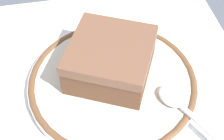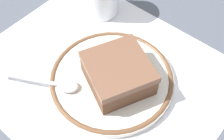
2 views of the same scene
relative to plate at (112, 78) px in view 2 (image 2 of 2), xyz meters
The scene contains 6 objects.
ground_plane 0.03m from the plate, ahead, with size 2.40×2.40×0.00m, color #4C515B.
placemat 0.03m from the plate, ahead, with size 0.43×0.36×0.00m, color white.
plate is the anchor object (origin of this frame).
cake_slice 0.03m from the plate, behind, with size 0.13×0.13×0.05m.
spoon 0.10m from the plate, 50.05° to the left, with size 0.13×0.08×0.01m.
napkin 0.17m from the plate, 17.44° to the left, with size 0.09×0.11×0.00m, color white.
Camera 2 is at (-0.21, 0.21, 0.42)m, focal length 45.88 mm.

